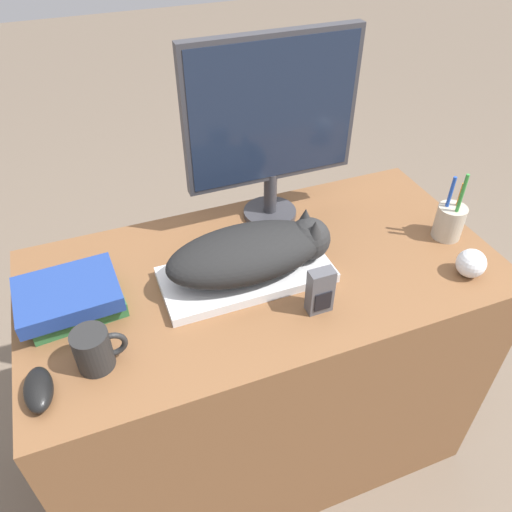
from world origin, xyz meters
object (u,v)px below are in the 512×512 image
Objects in this scene: book_stack at (71,298)px; computer_mouse at (39,389)px; cat at (255,251)px; monitor at (272,119)px; pen_cup at (450,221)px; baseball at (471,263)px; keyboard at (246,275)px; coffee_mug at (95,349)px; phone at (320,291)px.

computer_mouse is at bearing -111.91° from book_stack.
monitor is at bearing 59.53° from cat.
pen_cup is 2.82× the size of baseball.
computer_mouse is 1.05m from pen_cup.
computer_mouse is (-0.48, -0.17, 0.01)m from keyboard.
computer_mouse is 0.12m from coffee_mug.
coffee_mug is 0.88m from baseball.
monitor reaches higher than cat.
baseball is (0.51, -0.18, 0.02)m from keyboard.
computer_mouse is at bearing 179.25° from baseball.
cat is (0.02, 0.00, 0.07)m from keyboard.
phone is (0.60, 0.01, 0.04)m from computer_mouse.
phone is (0.09, -0.15, -0.02)m from cat.
keyboard is 3.87× the size of coffee_mug.
computer_mouse is 0.60m from phone.
book_stack is at bearing 174.55° from cat.
book_stack is (0.08, 0.21, 0.02)m from computer_mouse.
phone is (-0.39, 0.03, 0.02)m from baseball.
cat is 2.03× the size of pen_cup.
computer_mouse reaches higher than keyboard.
keyboard is at bearing 180.00° from cat.
pen_cup reaches higher than computer_mouse.
monitor is 0.68m from coffee_mug.
cat reaches higher than coffee_mug.
coffee_mug reaches higher than keyboard.
monitor reaches higher than coffee_mug.
pen_cup is at bearing -32.51° from monitor.
coffee_mug is 0.46× the size of book_stack.
keyboard is 0.56m from pen_cup.
coffee_mug is at bearing -145.88° from monitor.
monitor reaches higher than baseball.
monitor is 0.53m from pen_cup.
book_stack is at bearing 68.09° from computer_mouse.
keyboard is at bearing -5.76° from book_stack.
phone reaches higher than keyboard.
coffee_mug is 0.93× the size of phone.
pen_cup reaches higher than book_stack.
phone reaches higher than baseball.
baseball is at bearing -3.81° from phone.
computer_mouse is at bearing -160.78° from keyboard.
keyboard is 0.07m from cat.
phone is at bearing -58.95° from cat.
phone is (-0.44, -0.12, 0.01)m from pen_cup.
computer_mouse is at bearing -172.67° from pen_cup.
pen_cup is (0.53, -0.03, -0.03)m from cat.
monitor is at bearing 84.36° from phone.
baseball is 0.62× the size of phone.
cat reaches higher than computer_mouse.
phone is at bearing 1.27° from computer_mouse.
phone is at bearing 176.19° from baseball.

